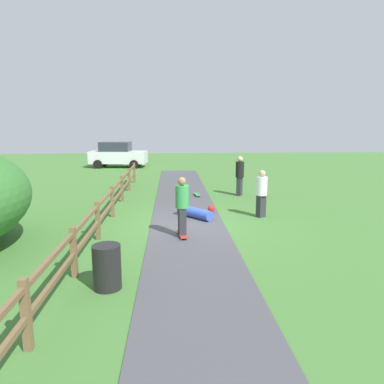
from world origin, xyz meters
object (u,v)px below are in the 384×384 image
(skateboard_loose, at_px, (197,194))
(bystander_white, at_px, (262,191))
(bystander_black, at_px, (240,174))
(skater_fallen, at_px, (196,212))
(skater_riding, at_px, (182,204))
(trash_bin, at_px, (107,267))
(parked_car_white, at_px, (118,155))

(skateboard_loose, height_order, bystander_white, bystander_white)
(bystander_black, bearing_deg, skater_fallen, -119.87)
(skater_riding, distance_m, skateboard_loose, 6.16)
(bystander_white, bearing_deg, skater_fallen, -179.93)
(trash_bin, distance_m, parked_car_white, 21.08)
(skateboard_loose, bearing_deg, skater_riding, -98.12)
(trash_bin, relative_size, skater_fallen, 0.65)
(skateboard_loose, distance_m, bystander_black, 2.16)
(parked_car_white, bearing_deg, skateboard_loose, -65.81)
(bystander_black, bearing_deg, bystander_white, -89.57)
(trash_bin, xyz_separation_m, skateboard_loose, (2.45, 9.27, -0.36))
(trash_bin, height_order, parked_car_white, parked_car_white)
(skater_fallen, height_order, parked_car_white, parked_car_white)
(skater_riding, bearing_deg, skateboard_loose, 81.88)
(trash_bin, xyz_separation_m, bystander_black, (4.40, 9.35, 0.55))
(trash_bin, height_order, skater_riding, skater_riding)
(parked_car_white, bearing_deg, bystander_white, -65.04)
(trash_bin, xyz_separation_m, skater_riding, (1.59, 3.24, 0.54))
(skateboard_loose, height_order, parked_car_white, parked_car_white)
(skater_fallen, relative_size, bystander_white, 0.83)
(skater_fallen, bearing_deg, parked_car_white, 107.61)
(skater_fallen, xyz_separation_m, bystander_black, (2.26, 3.94, 0.80))
(trash_bin, bearing_deg, skateboard_loose, 75.22)
(skater_fallen, xyz_separation_m, parked_car_white, (-4.91, 15.48, 0.76))
(skater_fallen, bearing_deg, skater_riding, -104.28)
(skater_fallen, bearing_deg, skateboard_loose, 85.44)
(trash_bin, relative_size, skateboard_loose, 1.10)
(bystander_white, xyz_separation_m, bystander_black, (-0.03, 3.94, 0.08))
(trash_bin, relative_size, parked_car_white, 0.21)
(skater_fallen, xyz_separation_m, bystander_white, (2.29, 0.00, 0.72))
(bystander_white, bearing_deg, parked_car_white, 114.96)
(skateboard_loose, relative_size, bystander_white, 0.49)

